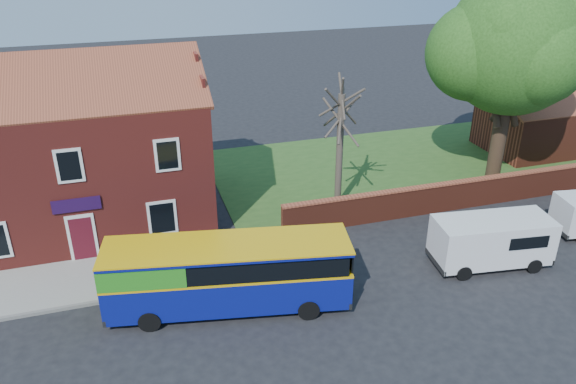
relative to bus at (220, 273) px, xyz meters
name	(u,v)px	position (x,y,z in m)	size (l,w,h in m)	color
ground	(284,336)	(1.83, -2.34, -1.61)	(120.00, 120.00, 0.00)	black
pavement	(86,280)	(-5.17, 3.41, -1.55)	(18.00, 3.50, 0.12)	gray
kerb	(85,305)	(-5.17, 1.66, -1.54)	(18.00, 0.15, 0.14)	slate
grass_strip	(422,163)	(14.83, 10.66, -1.59)	(26.00, 12.00, 0.04)	#426B28
shop_building	(76,157)	(-5.19, 9.15, 1.80)	(12.30, 8.13, 10.50)	maroon
boundary_wall	(481,191)	(14.83, 4.66, -0.80)	(22.00, 0.38, 1.60)	maroon
outbuilding	(547,125)	(23.83, 10.66, 0.00)	(8.20, 5.06, 4.17)	maroon
bus	(220,273)	(0.00, 0.00, 0.00)	(9.56, 4.02, 2.83)	navy
van_near	(492,240)	(11.84, -0.43, -0.37)	(5.26, 2.65, 2.22)	white
large_tree	(513,48)	(17.66, 7.56, 5.95)	(9.47, 7.49, 11.55)	black
bare_tree	(340,146)	(7.51, 6.70, 1.84)	(2.52, 3.00, 6.72)	#4C4238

